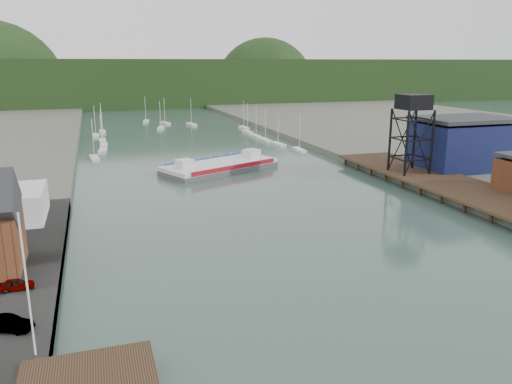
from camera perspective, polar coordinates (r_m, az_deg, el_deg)
ground at (r=46.87m, az=21.96°, el=-18.04°), size 600.00×600.00×0.00m
east_pier at (r=100.75m, az=22.11°, el=0.59°), size 14.00×70.00×2.45m
flagpole at (r=43.26m, az=-24.69°, el=-9.77°), size 0.16×0.16×12.00m
lift_tower at (r=107.56m, az=17.54°, el=9.26°), size 6.50×6.50×16.00m
blue_shed at (r=119.31m, az=22.59°, el=5.13°), size 20.50×14.50×11.30m
marina_sailboats at (r=171.73m, az=-8.80°, el=6.40°), size 57.71×92.65×0.90m
distant_hills at (r=331.84m, az=-14.33°, el=11.77°), size 500.00×120.00×80.00m
chain_ferry at (r=116.01m, az=-4.13°, el=2.99°), size 29.14×20.98×3.90m
car_west_a at (r=58.04m, az=-25.71°, el=-9.49°), size 3.51×1.46×1.19m
car_west_b at (r=50.08m, az=-26.44°, el=-13.34°), size 4.35×3.01×1.36m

